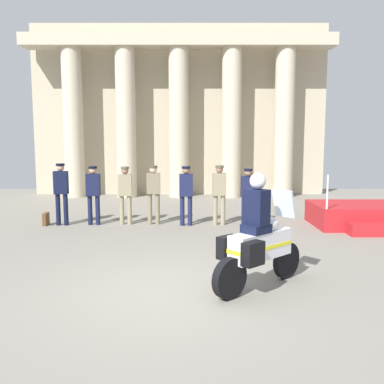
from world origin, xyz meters
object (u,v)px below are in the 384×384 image
(officer_in_row_0, at_px, (59,189))
(briefcase_on_ground, at_px, (44,219))
(reviewing_stand, at_px, (356,216))
(officer_in_row_1, at_px, (92,191))
(officer_in_row_3, at_px, (152,190))
(officer_in_row_5, at_px, (218,190))
(motorcycle_with_rider, at_px, (256,241))
(officer_in_row_6, at_px, (246,192))
(officer_in_row_4, at_px, (184,191))
(officer_in_row_2, at_px, (124,191))

(officer_in_row_0, xyz_separation_m, briefcase_on_ground, (-0.47, -0.01, -0.86))
(reviewing_stand, distance_m, officer_in_row_0, 8.42)
(reviewing_stand, height_order, officer_in_row_1, officer_in_row_1)
(officer_in_row_3, distance_m, briefcase_on_ground, 3.18)
(officer_in_row_1, distance_m, officer_in_row_5, 3.59)
(officer_in_row_0, bearing_deg, motorcycle_with_rider, 131.11)
(officer_in_row_6, relative_size, motorcycle_with_rider, 0.85)
(reviewing_stand, height_order, officer_in_row_5, officer_in_row_5)
(officer_in_row_0, distance_m, officer_in_row_4, 3.54)
(officer_in_row_2, xyz_separation_m, motorcycle_with_rider, (2.97, -5.25, -0.19))
(officer_in_row_4, bearing_deg, motorcycle_with_rider, 101.76)
(officer_in_row_2, distance_m, officer_in_row_5, 2.69)
(officer_in_row_6, bearing_deg, officer_in_row_1, -3.03)
(officer_in_row_0, xyz_separation_m, officer_in_row_5, (4.48, 0.05, -0.04))
(officer_in_row_6, bearing_deg, officer_in_row_5, -6.57)
(officer_in_row_1, xyz_separation_m, officer_in_row_4, (2.65, -0.11, 0.00))
(reviewing_stand, xyz_separation_m, officer_in_row_1, (-7.50, 0.23, 0.69))
(officer_in_row_1, height_order, motorcycle_with_rider, motorcycle_with_rider)
(officer_in_row_2, xyz_separation_m, officer_in_row_4, (1.75, -0.17, 0.01))
(officer_in_row_1, relative_size, officer_in_row_3, 0.99)
(officer_in_row_3, height_order, officer_in_row_4, officer_in_row_3)
(officer_in_row_4, distance_m, officer_in_row_5, 0.95)
(officer_in_row_0, bearing_deg, officer_in_row_3, -179.01)
(briefcase_on_ground, bearing_deg, officer_in_row_1, 3.33)
(officer_in_row_0, bearing_deg, officer_in_row_2, -177.74)
(reviewing_stand, distance_m, briefcase_on_ground, 8.86)
(officer_in_row_1, height_order, officer_in_row_2, officer_in_row_1)
(officer_in_row_4, bearing_deg, officer_in_row_6, 178.82)
(officer_in_row_2, bearing_deg, officer_in_row_6, 175.72)
(officer_in_row_4, relative_size, briefcase_on_ground, 4.68)
(motorcycle_with_rider, relative_size, briefcase_on_ground, 5.28)
(reviewing_stand, relative_size, officer_in_row_2, 1.48)
(officer_in_row_3, distance_m, motorcycle_with_rider, 5.68)
(officer_in_row_1, bearing_deg, officer_in_row_5, 177.77)
(officer_in_row_4, bearing_deg, officer_in_row_1, -4.25)
(reviewing_stand, relative_size, officer_in_row_0, 1.40)
(motorcycle_with_rider, bearing_deg, officer_in_row_4, 61.98)
(officer_in_row_2, bearing_deg, officer_in_row_5, 176.41)
(officer_in_row_4, height_order, officer_in_row_5, officer_in_row_5)
(officer_in_row_1, bearing_deg, motorcycle_with_rider, 124.90)
(officer_in_row_2, distance_m, officer_in_row_4, 1.75)
(reviewing_stand, xyz_separation_m, briefcase_on_ground, (-8.86, 0.15, -0.12))
(officer_in_row_1, distance_m, officer_in_row_2, 0.90)
(officer_in_row_5, bearing_deg, officer_in_row_0, -1.25)
(officer_in_row_0, distance_m, officer_in_row_3, 2.61)
(officer_in_row_2, xyz_separation_m, officer_in_row_6, (3.49, -0.15, -0.03))
(officer_in_row_3, distance_m, officer_in_row_5, 1.88)
(officer_in_row_5, distance_m, motorcycle_with_rider, 5.18)
(officer_in_row_3, bearing_deg, officer_in_row_5, 175.66)
(officer_in_row_3, bearing_deg, officer_in_row_2, -1.85)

